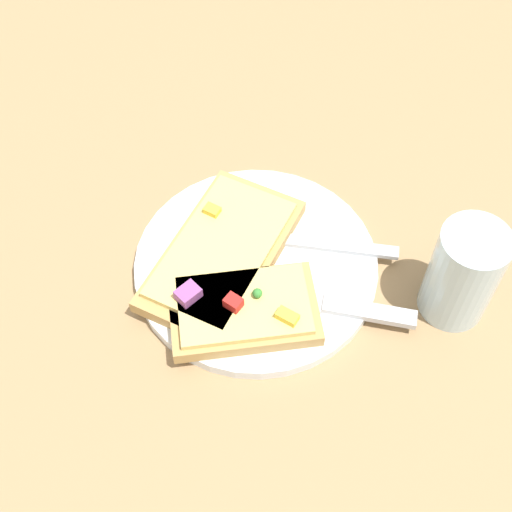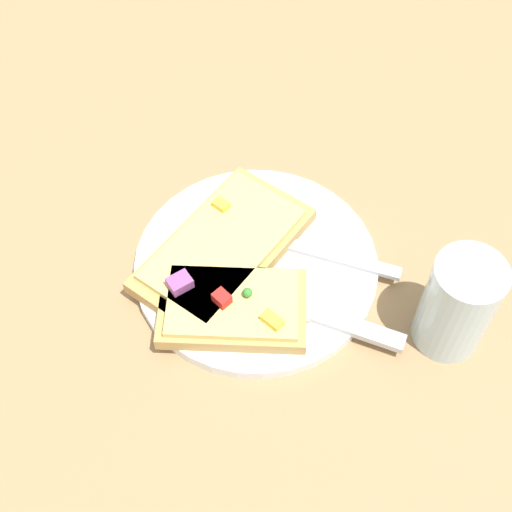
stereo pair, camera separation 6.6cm
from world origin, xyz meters
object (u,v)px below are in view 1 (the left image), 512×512
Objects in this scene: knife at (313,302)px; pizza_slice_main at (222,253)px; fork at (282,239)px; pizza_slice_corner at (244,310)px; drinking_glass at (463,274)px; plate at (256,266)px.

pizza_slice_main reaches higher than knife.
fork is at bearing -43.41° from pizza_slice_main.
pizza_slice_main is 1.29× the size of pizza_slice_corner.
pizza_slice_main is at bearing 42.94° from drinking_glass.
pizza_slice_main reaches higher than plate.
plate is 0.06m from pizza_slice_corner.
drinking_glass reaches higher than pizza_slice_corner.
drinking_glass reaches higher than plate.
fork is 1.02× the size of pizza_slice_corner.
fork is 1.52× the size of drinking_glass.
knife is 0.13m from drinking_glass.
plate is 1.16× the size of pizza_slice_main.
pizza_slice_main is (0.02, 0.06, 0.01)m from fork.
plate is at bearing 71.90° from pizza_slice_corner.
drinking_glass is (-0.10, -0.16, 0.03)m from pizza_slice_corner.
drinking_glass is (-0.07, -0.11, 0.04)m from knife.
plate is 0.04m from fork.
plate is at bearing -29.88° from knife.
plate is 1.31× the size of knife.
drinking_glass is at bearing 166.22° from fork.
knife is 0.06m from pizza_slice_corner.
fork is 0.17m from drinking_glass.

